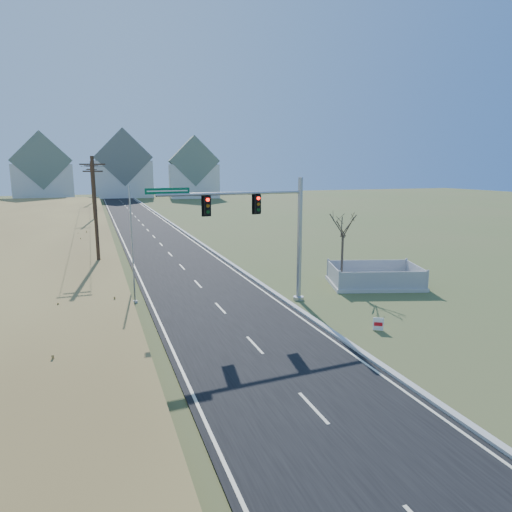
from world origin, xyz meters
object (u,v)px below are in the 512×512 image
Objects in this scene: open_sign at (378,324)px; flagpole at (133,257)px; traffic_signal_mast at (272,228)px; fence_enclosure at (374,281)px; bare_tree at (343,223)px.

flagpole is (-11.21, 9.17, 2.50)m from open_sign.
traffic_signal_mast is 14.55× the size of open_sign.
fence_enclosure reaches higher than open_sign.
traffic_signal_mast reaches higher than fence_enclosure.
fence_enclosure is at bearing 88.86° from open_sign.
fence_enclosure is at bearing -4.49° from flagpole.
traffic_signal_mast is 1.33× the size of fence_enclosure.
bare_tree reaches higher than fence_enclosure.
traffic_signal_mast is at bearing -20.46° from flagpole.
bare_tree is at bearing 103.20° from open_sign.
flagpole is (-16.33, 1.28, 2.57)m from fence_enclosure.
fence_enclosure is at bearing 7.09° from traffic_signal_mast.
flagpole is 1.31× the size of bare_tree.
fence_enclosure is 4.72m from bare_tree.
fence_enclosure is (8.49, 1.64, -4.35)m from traffic_signal_mast.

